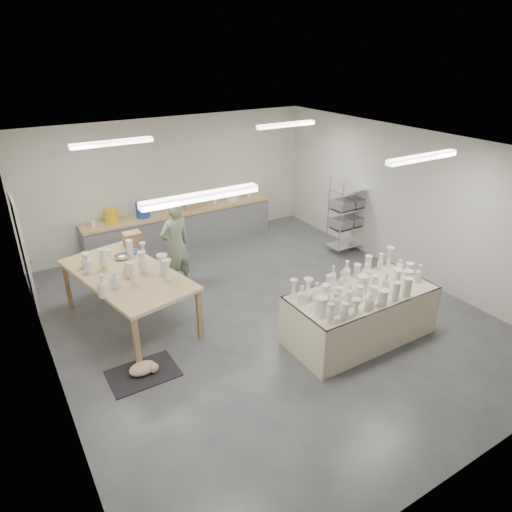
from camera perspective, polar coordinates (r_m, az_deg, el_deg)
room at (r=7.47m, az=0.05°, el=6.19°), size 8.00×8.02×3.00m
back_counter at (r=11.08m, az=-9.34°, el=3.64°), size 4.60×0.60×1.24m
wire_shelf at (r=10.75m, az=11.49°, el=5.25°), size 0.88×0.48×1.80m
drying_table at (r=7.70m, az=12.81°, el=-6.96°), size 2.44×1.16×1.24m
work_table at (r=8.03m, az=-15.89°, el=-1.80°), size 1.80×2.80×1.35m
rug at (r=7.21m, az=-13.91°, el=-14.04°), size 1.00×0.70×0.02m
cat at (r=7.15m, az=-13.81°, el=-13.44°), size 0.47×0.39×0.17m
potter at (r=8.98m, az=-10.04°, el=1.30°), size 0.75×0.58×1.82m
red_stool at (r=9.46m, az=-10.40°, el=-1.41°), size 0.48×0.48×0.36m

